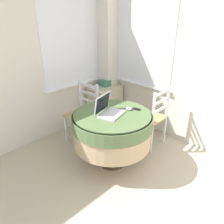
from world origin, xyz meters
TOP-DOWN VIEW (x-y plane):
  - corner_room_shell at (1.28, 2.06)m, footprint 4.42×5.09m
  - round_dining_table at (0.94, 1.95)m, footprint 1.03×1.03m
  - laptop at (0.90, 1.97)m, footprint 0.40×0.35m
  - computer_mouse at (1.17, 1.87)m, footprint 0.05×0.08m
  - cell_phone at (1.26, 1.81)m, footprint 0.07×0.11m
  - dining_chair_near_back_window at (1.07, 2.70)m, footprint 0.43×0.45m
  - dining_chair_near_right_window at (1.69, 1.84)m, footprint 0.43×0.41m
  - corner_cabinet at (1.83, 2.99)m, footprint 0.59×0.43m
  - storage_box at (1.87, 3.02)m, footprint 0.15×0.16m

SIDE VIEW (x-z plane):
  - corner_cabinet at x=1.83m, z-range 0.00..0.66m
  - dining_chair_near_back_window at x=1.07m, z-range -0.01..0.94m
  - dining_chair_near_right_window at x=1.69m, z-range -0.01..0.94m
  - round_dining_table at x=0.94m, z-range 0.19..0.94m
  - storage_box at x=1.87m, z-range 0.66..0.77m
  - cell_phone at x=1.26m, z-range 0.76..0.77m
  - computer_mouse at x=1.17m, z-range 0.76..0.80m
  - laptop at x=0.90m, z-range 0.69..0.93m
  - corner_room_shell at x=1.28m, z-range 0.00..2.55m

